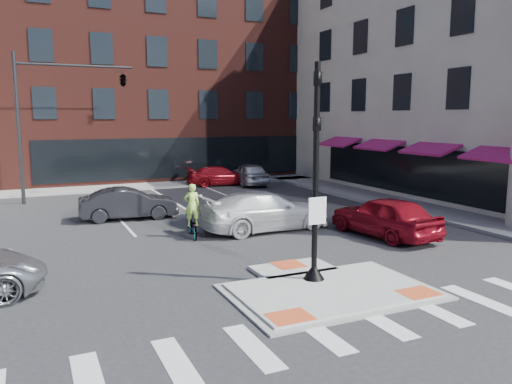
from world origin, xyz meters
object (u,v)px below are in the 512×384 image
red_sedan (384,216)px  bg_car_silver (249,174)px  white_pickup (265,211)px  bg_car_red (220,176)px  bg_car_dark (129,204)px  cyclist (192,220)px

red_sedan → bg_car_silver: size_ratio=1.05×
bg_car_silver → white_pickup: bearing=76.1°
bg_car_red → bg_car_dark: bearing=143.7°
white_pickup → cyclist: size_ratio=2.62×
red_sedan → bg_car_dark: 11.38m
bg_car_silver → cyclist: cyclist is taller
white_pickup → bg_car_dark: (-4.72, 4.62, -0.08)m
red_sedan → bg_car_dark: red_sedan is taller
red_sedan → white_pickup: red_sedan is taller
bg_car_dark → cyclist: cyclist is taller
red_sedan → white_pickup: 4.79m
red_sedan → bg_car_red: (-0.67, 16.58, -0.15)m
red_sedan → bg_car_silver: (1.26, 15.96, -0.04)m
red_sedan → white_pickup: (-3.76, 2.96, -0.00)m
white_pickup → cyclist: (-3.13, 0.00, -0.09)m
red_sedan → cyclist: size_ratio=2.24×
red_sedan → bg_car_red: bearing=-93.6°
white_pickup → bg_car_silver: bearing=-24.1°
bg_car_dark → bg_car_silver: bg_car_silver is taller
bg_car_dark → cyclist: 4.89m
white_pickup → red_sedan: bearing=-131.2°
bg_car_silver → cyclist: bearing=65.1°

